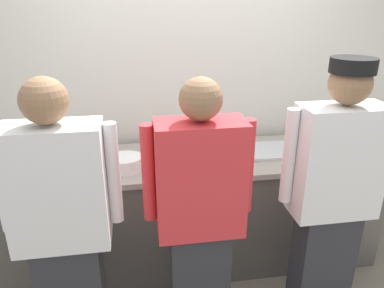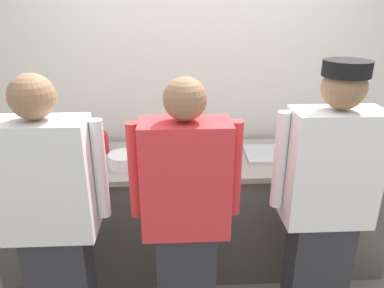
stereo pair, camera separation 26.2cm
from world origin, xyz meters
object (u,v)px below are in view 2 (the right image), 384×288
(chef_near_left, at_px, (53,221))
(chef_far_right, at_px, (326,204))
(chefs_knife, at_px, (334,160))
(ramekin_yellow_sauce, at_px, (62,151))
(chef_center, at_px, (186,218))
(ramekin_red_sauce, at_px, (154,156))
(ramekin_green_sauce, at_px, (315,164))
(ramekin_orange_sauce, at_px, (90,157))
(plate_stack_front, at_px, (125,160))
(squeeze_bottle_primary, at_px, (104,142))
(deli_cup, at_px, (69,160))
(sheet_tray, at_px, (273,154))
(mixing_bowl_steel, at_px, (209,153))

(chef_near_left, relative_size, chef_far_right, 0.98)
(chefs_knife, bearing_deg, ramekin_yellow_sauce, 173.50)
(chef_center, xyz_separation_m, ramekin_red_sauce, (-0.21, 0.74, 0.05))
(chef_far_right, height_order, ramekin_green_sauce, chef_far_right)
(ramekin_orange_sauce, xyz_separation_m, ramekin_red_sauce, (0.47, -0.01, 0.00))
(plate_stack_front, height_order, ramekin_red_sauce, plate_stack_front)
(chef_far_right, bearing_deg, chef_near_left, -178.52)
(chef_near_left, height_order, chef_far_right, chef_far_right)
(chef_center, height_order, ramekin_yellow_sauce, chef_center)
(chef_far_right, relative_size, ramekin_red_sauce, 16.33)
(squeeze_bottle_primary, distance_m, ramekin_red_sauce, 0.41)
(plate_stack_front, xyz_separation_m, squeeze_bottle_primary, (-0.18, 0.25, 0.05))
(plate_stack_front, bearing_deg, chef_center, -57.21)
(ramekin_yellow_sauce, distance_m, deli_cup, 0.26)
(squeeze_bottle_primary, bearing_deg, sheet_tray, -5.02)
(chef_far_right, bearing_deg, deli_cup, 158.43)
(squeeze_bottle_primary, xyz_separation_m, ramekin_red_sauce, (0.38, -0.14, -0.07))
(chefs_knife, bearing_deg, ramekin_green_sauce, -152.85)
(plate_stack_front, distance_m, mixing_bowl_steel, 0.61)
(squeeze_bottle_primary, bearing_deg, chef_center, -56.24)
(plate_stack_front, relative_size, ramekin_orange_sauce, 2.39)
(squeeze_bottle_primary, relative_size, chefs_knife, 0.71)
(squeeze_bottle_primary, bearing_deg, chef_far_right, -31.74)
(chef_near_left, relative_size, squeeze_bottle_primary, 8.70)
(chef_near_left, relative_size, ramekin_red_sauce, 15.94)
(squeeze_bottle_primary, bearing_deg, chefs_knife, -7.63)
(plate_stack_front, xyz_separation_m, ramekin_green_sauce, (1.34, -0.07, -0.03))
(chef_far_right, relative_size, chefs_knife, 6.33)
(chef_center, height_order, ramekin_green_sauce, chef_center)
(squeeze_bottle_primary, bearing_deg, mixing_bowl_steel, -11.88)
(deli_cup, bearing_deg, chef_center, -39.33)
(plate_stack_front, height_order, squeeze_bottle_primary, squeeze_bottle_primary)
(plate_stack_front, bearing_deg, squeeze_bottle_primary, 126.10)
(chef_center, xyz_separation_m, chef_far_right, (0.80, 0.02, 0.05))
(chef_far_right, relative_size, sheet_tray, 4.20)
(squeeze_bottle_primary, height_order, ramekin_green_sauce, squeeze_bottle_primary)
(sheet_tray, relative_size, ramekin_red_sauce, 3.89)
(chef_near_left, height_order, ramekin_orange_sauce, chef_near_left)
(plate_stack_front, bearing_deg, ramekin_yellow_sauce, 153.55)
(ramekin_yellow_sauce, distance_m, ramekin_green_sauce, 1.88)
(squeeze_bottle_primary, distance_m, chefs_knife, 1.72)
(sheet_tray, bearing_deg, deli_cup, -175.61)
(chef_center, distance_m, ramekin_yellow_sauce, 1.28)
(ramekin_green_sauce, bearing_deg, ramekin_red_sauce, 171.13)
(chef_far_right, bearing_deg, chefs_knife, 63.29)
(plate_stack_front, distance_m, squeeze_bottle_primary, 0.32)
(ramekin_green_sauce, xyz_separation_m, deli_cup, (-1.73, 0.10, 0.03))
(mixing_bowl_steel, distance_m, deli_cup, 1.00)
(plate_stack_front, xyz_separation_m, deli_cup, (-0.40, 0.03, 0.00))
(ramekin_green_sauce, bearing_deg, ramekin_orange_sauce, 173.15)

